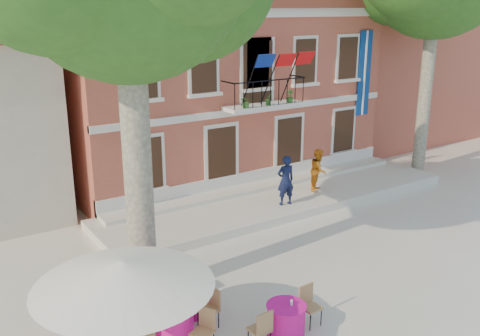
% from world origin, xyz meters
% --- Properties ---
extents(ground, '(90.00, 90.00, 0.00)m').
position_xyz_m(ground, '(0.00, 0.00, 0.00)').
color(ground, beige).
rests_on(ground, ground).
extents(main_building, '(13.50, 9.59, 7.50)m').
position_xyz_m(main_building, '(2.00, 9.99, 3.78)').
color(main_building, '#AB4D3E').
rests_on(main_building, ground).
extents(neighbor_east, '(9.40, 9.40, 6.40)m').
position_xyz_m(neighbor_east, '(14.00, 11.00, 3.22)').
color(neighbor_east, '#AB4D3E').
rests_on(neighbor_east, ground).
extents(terrace, '(14.00, 3.40, 0.30)m').
position_xyz_m(terrace, '(2.00, 4.40, 0.15)').
color(terrace, silver).
rests_on(terrace, ground).
extents(patio_umbrella, '(3.43, 3.43, 2.55)m').
position_xyz_m(patio_umbrella, '(-6.50, -1.76, 2.29)').
color(patio_umbrella, black).
rests_on(patio_umbrella, ground).
extents(pedestrian_navy, '(0.72, 0.53, 1.80)m').
position_xyz_m(pedestrian_navy, '(1.56, 3.59, 1.20)').
color(pedestrian_navy, '#101737').
rests_on(pedestrian_navy, terrace).
extents(pedestrian_orange, '(1.00, 0.97, 1.62)m').
position_xyz_m(pedestrian_orange, '(3.56, 4.11, 1.11)').
color(pedestrian_orange, orange).
rests_on(pedestrian_orange, terrace).
extents(cafe_table_0, '(0.90, 1.95, 0.95)m').
position_xyz_m(cafe_table_0, '(-4.39, -0.35, 0.42)').
color(cafe_table_0, '#E41583').
rests_on(cafe_table_0, ground).
extents(cafe_table_1, '(1.93, 0.90, 0.95)m').
position_xyz_m(cafe_table_1, '(-3.06, -2.35, 0.42)').
color(cafe_table_1, '#E41583').
rests_on(cafe_table_1, ground).
extents(cafe_table_2, '(1.70, 1.87, 0.95)m').
position_xyz_m(cafe_table_2, '(-5.20, -1.13, 0.43)').
color(cafe_table_2, '#E41583').
rests_on(cafe_table_2, ground).
extents(cafe_table_3, '(1.22, 1.91, 0.95)m').
position_xyz_m(cafe_table_3, '(-6.65, -0.43, 0.42)').
color(cafe_table_3, '#E41583').
rests_on(cafe_table_3, ground).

